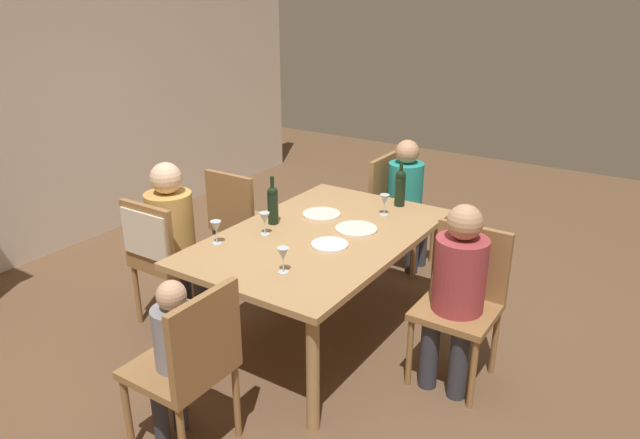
% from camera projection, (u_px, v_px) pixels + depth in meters
% --- Properties ---
extents(ground_plane, '(10.00, 10.00, 0.00)m').
position_uv_depth(ground_plane, '(320.00, 332.00, 4.03)').
color(ground_plane, brown).
extents(rear_room_partition, '(6.40, 0.12, 2.70)m').
position_uv_depth(rear_room_partition, '(46.00, 96.00, 4.94)').
color(rear_room_partition, beige).
rests_on(rear_room_partition, ground_plane).
extents(dining_table, '(1.76, 1.12, 0.73)m').
position_uv_depth(dining_table, '(320.00, 244.00, 3.79)').
color(dining_table, '#A87F51').
rests_on(dining_table, ground_plane).
extents(chair_right_end, '(0.44, 0.44, 0.92)m').
position_uv_depth(chair_right_end, '(395.00, 204.00, 4.86)').
color(chair_right_end, olive).
rests_on(chair_right_end, ground_plane).
extents(chair_near, '(0.44, 0.44, 0.92)m').
position_uv_depth(chair_near, '(463.00, 294.00, 3.42)').
color(chair_near, olive).
rests_on(chair_near, ground_plane).
extents(chair_far_left, '(0.46, 0.44, 0.92)m').
position_uv_depth(chair_far_left, '(158.00, 248.00, 3.88)').
color(chair_far_left, olive).
rests_on(chair_far_left, ground_plane).
extents(chair_left_end, '(0.44, 0.44, 0.92)m').
position_uv_depth(chair_left_end, '(191.00, 361.00, 2.81)').
color(chair_left_end, olive).
rests_on(chair_left_end, ground_plane).
extents(chair_far_right, '(0.44, 0.44, 0.92)m').
position_uv_depth(chair_far_right, '(241.00, 218.00, 4.55)').
color(chair_far_right, olive).
rests_on(chair_far_right, ground_plane).
extents(person_woman_host, '(0.28, 0.33, 1.08)m').
position_uv_depth(person_woman_host, '(408.00, 195.00, 4.77)').
color(person_woman_host, '#33333D').
rests_on(person_woman_host, ground_plane).
extents(person_man_bearded, '(0.34, 0.30, 1.11)m').
position_uv_depth(person_man_bearded, '(457.00, 284.00, 3.29)').
color(person_man_bearded, '#33333D').
rests_on(person_man_bearded, ground_plane).
extents(person_man_guest, '(0.36, 0.31, 1.15)m').
position_uv_depth(person_man_guest, '(174.00, 231.00, 3.98)').
color(person_man_guest, '#33333D').
rests_on(person_man_guest, ground_plane).
extents(person_child_small, '(0.22, 0.25, 0.94)m').
position_uv_depth(person_child_small, '(174.00, 349.00, 2.85)').
color(person_child_small, '#33333D').
rests_on(person_child_small, ground_plane).
extents(wine_bottle_tall_green, '(0.08, 0.08, 0.31)m').
position_uv_depth(wine_bottle_tall_green, '(400.00, 187.00, 4.21)').
color(wine_bottle_tall_green, black).
rests_on(wine_bottle_tall_green, dining_table).
extents(wine_bottle_dark_red, '(0.07, 0.07, 0.33)m').
position_uv_depth(wine_bottle_dark_red, '(273.00, 204.00, 3.88)').
color(wine_bottle_dark_red, black).
rests_on(wine_bottle_dark_red, dining_table).
extents(wine_glass_near_left, '(0.07, 0.07, 0.15)m').
position_uv_depth(wine_glass_near_left, '(216.00, 228.00, 3.58)').
color(wine_glass_near_left, silver).
rests_on(wine_glass_near_left, dining_table).
extents(wine_glass_centre, '(0.07, 0.07, 0.15)m').
position_uv_depth(wine_glass_centre, '(265.00, 219.00, 3.72)').
color(wine_glass_centre, silver).
rests_on(wine_glass_centre, dining_table).
extents(wine_glass_near_right, '(0.07, 0.07, 0.15)m').
position_uv_depth(wine_glass_near_right, '(283.00, 255.00, 3.22)').
color(wine_glass_near_right, silver).
rests_on(wine_glass_near_right, dining_table).
extents(wine_glass_far, '(0.07, 0.07, 0.15)m').
position_uv_depth(wine_glass_far, '(385.00, 201.00, 4.04)').
color(wine_glass_far, silver).
rests_on(wine_glass_far, dining_table).
extents(dinner_plate_host, '(0.23, 0.23, 0.01)m').
position_uv_depth(dinner_plate_host, '(330.00, 245.00, 3.59)').
color(dinner_plate_host, white).
rests_on(dinner_plate_host, dining_table).
extents(dinner_plate_guest_left, '(0.27, 0.27, 0.01)m').
position_uv_depth(dinner_plate_guest_left, '(356.00, 229.00, 3.83)').
color(dinner_plate_guest_left, silver).
rests_on(dinner_plate_guest_left, dining_table).
extents(dinner_plate_guest_right, '(0.26, 0.26, 0.01)m').
position_uv_depth(dinner_plate_guest_right, '(321.00, 214.00, 4.08)').
color(dinner_plate_guest_right, silver).
rests_on(dinner_plate_guest_right, dining_table).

